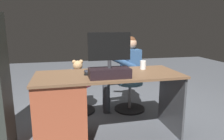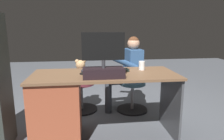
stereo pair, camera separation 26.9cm
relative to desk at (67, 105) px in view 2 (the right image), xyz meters
name	(u,v)px [view 2 (the right image)]	position (x,y,z in m)	size (l,w,h in m)	color
ground_plane	(103,121)	(-0.42, -0.39, -0.40)	(10.00, 10.00, 0.00)	#555960
desk	(67,105)	(0.00, 0.00, 0.00)	(1.59, 0.66, 0.75)	brown
monitor	(103,65)	(-0.40, 0.17, 0.47)	(0.43, 0.20, 0.45)	black
keyboard	(110,70)	(-0.50, -0.11, 0.36)	(0.42, 0.14, 0.02)	black
computer_mouse	(84,71)	(-0.19, -0.09, 0.37)	(0.06, 0.10, 0.04)	#24252F
cup	(142,66)	(-0.88, -0.14, 0.40)	(0.07, 0.07, 0.10)	white
tv_remote	(85,73)	(-0.21, -0.03, 0.36)	(0.04, 0.15, 0.02)	black
notebook_binder	(112,73)	(-0.50, 0.02, 0.36)	(0.22, 0.30, 0.02)	silver
office_chair_teddy	(81,93)	(-0.14, -0.80, -0.13)	(0.47, 0.47, 0.47)	black
teddy_bear	(81,71)	(-0.14, -0.81, 0.21)	(0.22, 0.23, 0.32)	tan
visitor_chair	(132,93)	(-0.90, -0.70, -0.13)	(0.46, 0.46, 0.47)	black
person	(127,68)	(-0.81, -0.72, 0.25)	(0.54, 0.52, 1.12)	#325483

